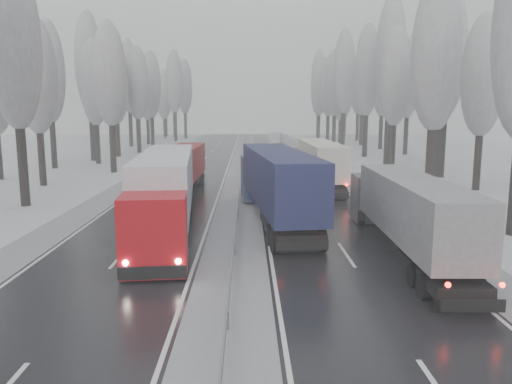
{
  "coord_description": "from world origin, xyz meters",
  "views": [
    {
      "loc": [
        0.65,
        -10.48,
        6.71
      ],
      "look_at": [
        1.11,
        16.86,
        2.2
      ],
      "focal_mm": 35.0,
      "sensor_mm": 36.0,
      "label": 1
    }
  ],
  "objects_px": {
    "truck_blue_box": "(275,180)",
    "truck_red_white": "(165,188)",
    "box_truck_distant": "(276,139)",
    "truck_red_red": "(182,168)",
    "truck_cream_box": "(318,160)",
    "truck_grey_tarp": "(406,208)"
  },
  "relations": [
    {
      "from": "truck_blue_box",
      "to": "truck_red_white",
      "type": "xyz_separation_m",
      "value": [
        -6.13,
        -3.01,
        -0.01
      ]
    },
    {
      "from": "box_truck_distant",
      "to": "truck_red_red",
      "type": "distance_m",
      "value": 57.66
    },
    {
      "from": "truck_cream_box",
      "to": "box_truck_distant",
      "type": "height_order",
      "value": "truck_cream_box"
    },
    {
      "from": "truck_cream_box",
      "to": "box_truck_distant",
      "type": "distance_m",
      "value": 52.44
    },
    {
      "from": "box_truck_distant",
      "to": "truck_red_white",
      "type": "bearing_deg",
      "value": -90.33
    },
    {
      "from": "truck_cream_box",
      "to": "truck_red_white",
      "type": "xyz_separation_m",
      "value": [
        -10.67,
        -16.88,
        0.2
      ]
    },
    {
      "from": "truck_grey_tarp",
      "to": "truck_cream_box",
      "type": "xyz_separation_m",
      "value": [
        -1.18,
        20.82,
        0.16
      ]
    },
    {
      "from": "truck_cream_box",
      "to": "truck_red_white",
      "type": "bearing_deg",
      "value": -123.05
    },
    {
      "from": "box_truck_distant",
      "to": "truck_red_white",
      "type": "xyz_separation_m",
      "value": [
        -9.85,
        -69.3,
        1.25
      ]
    },
    {
      "from": "truck_red_white",
      "to": "truck_red_red",
      "type": "height_order",
      "value": "truck_red_white"
    },
    {
      "from": "truck_cream_box",
      "to": "truck_red_red",
      "type": "distance_m",
      "value": 12.2
    },
    {
      "from": "truck_red_white",
      "to": "truck_red_red",
      "type": "xyz_separation_m",
      "value": [
        -0.78,
        12.64,
        -0.35
      ]
    },
    {
      "from": "truck_grey_tarp",
      "to": "truck_red_white",
      "type": "height_order",
      "value": "truck_red_white"
    },
    {
      "from": "truck_blue_box",
      "to": "box_truck_distant",
      "type": "height_order",
      "value": "truck_blue_box"
    },
    {
      "from": "truck_grey_tarp",
      "to": "truck_blue_box",
      "type": "bearing_deg",
      "value": 130.67
    },
    {
      "from": "truck_grey_tarp",
      "to": "truck_blue_box",
      "type": "relative_size",
      "value": 0.85
    },
    {
      "from": "truck_blue_box",
      "to": "truck_cream_box",
      "type": "xyz_separation_m",
      "value": [
        4.54,
        13.87,
        -0.21
      ]
    },
    {
      "from": "truck_grey_tarp",
      "to": "truck_red_red",
      "type": "height_order",
      "value": "truck_red_red"
    },
    {
      "from": "truck_grey_tarp",
      "to": "truck_cream_box",
      "type": "relative_size",
      "value": 0.93
    },
    {
      "from": "box_truck_distant",
      "to": "truck_red_white",
      "type": "relative_size",
      "value": 0.41
    },
    {
      "from": "truck_blue_box",
      "to": "truck_red_white",
      "type": "height_order",
      "value": "truck_blue_box"
    },
    {
      "from": "truck_red_white",
      "to": "truck_red_red",
      "type": "relative_size",
      "value": 1.17
    }
  ]
}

